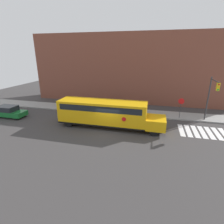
{
  "coord_description": "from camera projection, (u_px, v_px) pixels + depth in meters",
  "views": [
    {
      "loc": [
        4.51,
        -16.61,
        7.92
      ],
      "look_at": [
        0.03,
        1.47,
        1.63
      ],
      "focal_mm": 28.0,
      "sensor_mm": 36.0,
      "label": 1
    }
  ],
  "objects": [
    {
      "name": "building_backdrop",
      "position": [
        128.0,
        68.0,
        29.03
      ],
      "size": [
        32.0,
        4.0,
        11.0
      ],
      "color": "brown",
      "rests_on": "ground"
    },
    {
      "name": "traffic_light",
      "position": [
        211.0,
        94.0,
        19.67
      ],
      "size": [
        0.28,
        2.84,
        5.36
      ],
      "color": "#38383A",
      "rests_on": "ground"
    },
    {
      "name": "parked_car",
      "position": [
        9.0,
        112.0,
        22.68
      ],
      "size": [
        4.22,
        1.8,
        1.46
      ],
      "color": "#196B2D",
      "rests_on": "ground"
    },
    {
      "name": "crosswalk_stripes",
      "position": [
        206.0,
        132.0,
        18.37
      ],
      "size": [
        5.4,
        3.2,
        0.01
      ],
      "color": "white",
      "rests_on": "ground"
    },
    {
      "name": "sidewalk_strip",
      "position": [
        120.0,
        111.0,
        24.79
      ],
      "size": [
        44.0,
        3.0,
        0.15
      ],
      "color": "gray",
      "rests_on": "ground"
    },
    {
      "name": "ground_plane",
      "position": [
        108.0,
        130.0,
        18.84
      ],
      "size": [
        60.0,
        60.0,
        0.0
      ],
      "primitive_type": "plane",
      "color": "#3A3838"
    },
    {
      "name": "stop_sign",
      "position": [
        181.0,
        105.0,
        21.52
      ],
      "size": [
        0.72,
        0.1,
        2.7
      ],
      "color": "#38383A",
      "rests_on": "ground"
    },
    {
      "name": "school_bus",
      "position": [
        106.0,
        112.0,
        19.31
      ],
      "size": [
        11.71,
        2.57,
        2.95
      ],
      "color": "#EAA80F",
      "rests_on": "ground"
    }
  ]
}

